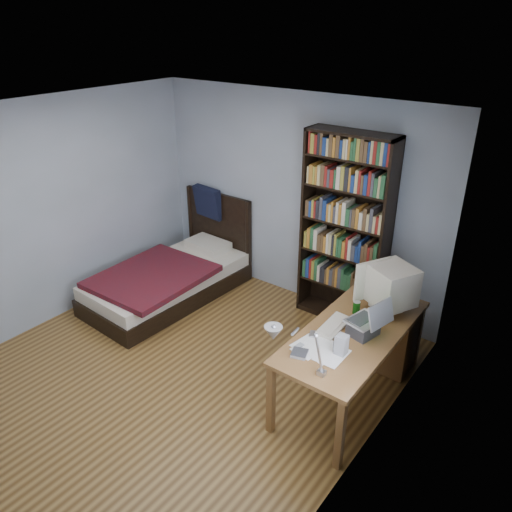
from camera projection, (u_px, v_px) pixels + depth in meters
name	position (u px, v px, depth m)	size (l,w,h in m)	color
room	(166.00, 264.00, 4.39)	(4.20, 4.24, 2.50)	brown
desk	(374.00, 334.00, 4.88)	(0.75, 1.71, 0.73)	brown
crt_monitor	(390.00, 285.00, 4.59)	(0.55, 0.50, 0.46)	beige
laptop	(366.00, 325.00, 4.28)	(0.36, 0.34, 0.37)	#2D2D30
desk_lamp	(282.00, 338.00, 3.42)	(0.24, 0.54, 0.64)	#99999E
keyboard	(334.00, 326.00, 4.43)	(0.16, 0.41, 0.03)	beige
speaker	(341.00, 345.00, 4.05)	(0.09, 0.09, 0.18)	gray
soda_can	(356.00, 308.00, 4.62)	(0.07, 0.07, 0.12)	#083E0A
mouse	(367.00, 313.00, 4.62)	(0.06, 0.11, 0.04)	silver
phone_silver	(312.00, 334.00, 4.32)	(0.05, 0.10, 0.02)	#BCBCC1
phone_grey	(299.00, 346.00, 4.17)	(0.05, 0.09, 0.02)	gray
external_drive	(299.00, 353.00, 4.07)	(0.13, 0.13, 0.03)	gray
bookshelf	(345.00, 231.00, 5.45)	(0.98, 0.30, 2.18)	black
bed	(172.00, 276.00, 6.29)	(1.15, 2.13, 1.16)	black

